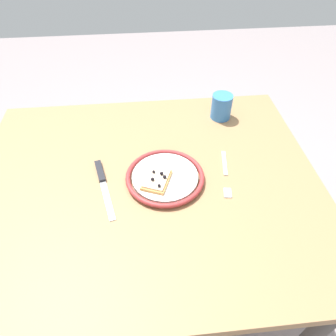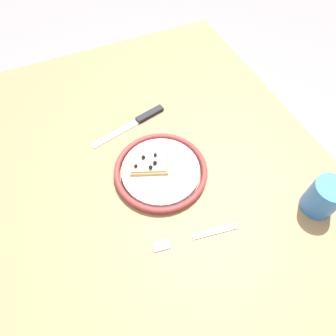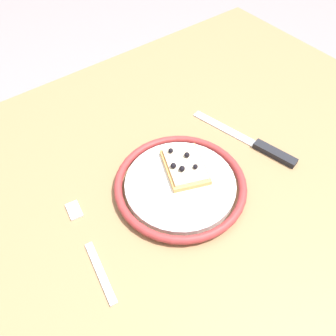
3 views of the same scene
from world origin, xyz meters
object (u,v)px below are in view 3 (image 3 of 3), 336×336
dining_table (200,198)px  plate (180,184)px  pizza_slice_near (185,166)px  fork (90,247)px  knife (260,146)px

dining_table → plate: 0.11m
pizza_slice_near → fork: 0.22m
plate → fork: 0.19m
plate → knife: 0.19m
dining_table → knife: 0.16m
knife → pizza_slice_near: bearing=166.8°
knife → dining_table: bearing=172.3°
dining_table → pizza_slice_near: size_ratio=9.07×
knife → fork: 0.38m
plate → pizza_slice_near: pizza_slice_near is taller
dining_table → knife: (0.14, -0.02, 0.09)m
dining_table → pizza_slice_near: pizza_slice_near is taller
dining_table → fork: (-0.25, -0.00, 0.08)m
dining_table → pizza_slice_near: (-0.03, 0.02, 0.11)m
pizza_slice_near → knife: bearing=-13.2°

